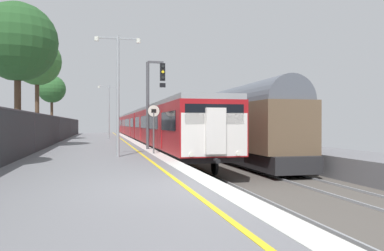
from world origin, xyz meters
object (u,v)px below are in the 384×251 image
commuter_train_at_platform (139,125)px  signal_gantry (152,94)px  platform_lamp_far (109,107)px  background_tree_centre (16,43)px  freight_train_adjacent_track (175,123)px  background_tree_back (38,62)px  speed_limit_sign (154,122)px  platform_lamp_mid (118,85)px  background_tree_left (52,90)px

commuter_train_at_platform → signal_gantry: size_ratio=12.28×
platform_lamp_far → background_tree_centre: (-5.71, -11.27, 3.32)m
freight_train_adjacent_track → platform_lamp_far: (-7.61, -6.93, 1.47)m
background_tree_centre → background_tree_back: size_ratio=0.98×
speed_limit_sign → platform_lamp_mid: platform_lamp_mid is taller
commuter_train_at_platform → platform_lamp_far: size_ratio=12.23×
signal_gantry → platform_lamp_far: (-2.13, 14.69, -0.12)m
commuter_train_at_platform → speed_limit_sign: commuter_train_at_platform is taller
platform_lamp_far → background_tree_back: size_ratio=0.56×
freight_train_adjacent_track → signal_gantry: (-5.48, -21.62, 1.59)m
platform_lamp_far → background_tree_back: background_tree_back is taller
platform_lamp_far → background_tree_centre: bearing=-116.9°
freight_train_adjacent_track → background_tree_left: bearing=160.2°
platform_lamp_mid → platform_lamp_far: bearing=90.0°
speed_limit_sign → platform_lamp_far: size_ratio=0.47×
background_tree_back → platform_lamp_mid: bearing=-71.8°
commuter_train_at_platform → freight_train_adjacent_track: freight_train_adjacent_track is taller
background_tree_back → commuter_train_at_platform: bearing=43.7°
background_tree_centre → commuter_train_at_platform: bearing=64.8°
freight_train_adjacent_track → signal_gantry: size_ratio=11.31×
freight_train_adjacent_track → signal_gantry: bearing=-104.2°
commuter_train_at_platform → platform_lamp_mid: 28.04m
speed_limit_sign → signal_gantry: bearing=83.5°
platform_lamp_far → signal_gantry: bearing=-81.8°
commuter_train_at_platform → background_tree_centre: bearing=-115.2°
platform_lamp_mid → background_tree_back: (-6.09, 18.49, 3.65)m
freight_train_adjacent_track → background_tree_left: background_tree_left is taller
freight_train_adjacent_track → background_tree_back: bearing=-150.7°
background_tree_left → background_tree_back: background_tree_back is taller
platform_lamp_mid → background_tree_centre: bearing=125.6°
speed_limit_sign → background_tree_centre: (-7.47, 6.66, 4.80)m
commuter_train_at_platform → freight_train_adjacent_track: size_ratio=1.09×
freight_train_adjacent_track → speed_limit_sign: 25.55m
freight_train_adjacent_track → background_tree_back: size_ratio=6.29×
commuter_train_at_platform → background_tree_left: 11.41m
commuter_train_at_platform → background_tree_back: (-9.70, -9.25, 5.53)m
signal_gantry → platform_lamp_mid: platform_lamp_mid is taller
commuter_train_at_platform → platform_lamp_mid: (-3.60, -27.74, 1.88)m
speed_limit_sign → platform_lamp_mid: size_ratio=0.45×
freight_train_adjacent_track → speed_limit_sign: (-5.85, -24.87, -0.02)m
background_tree_left → platform_lamp_far: bearing=-61.9°
commuter_train_at_platform → signal_gantry: (-1.47, -23.18, 1.86)m
speed_limit_sign → background_tree_back: (-7.85, 17.17, 5.28)m
platform_lamp_far → platform_lamp_mid: bearing=-90.0°
signal_gantry → background_tree_back: 16.58m
freight_train_adjacent_track → platform_lamp_mid: size_ratio=10.68×
background_tree_back → background_tree_left: bearing=91.4°
commuter_train_at_platform → background_tree_left: background_tree_left is taller
speed_limit_sign → commuter_train_at_platform: bearing=86.0°
freight_train_adjacent_track → platform_lamp_mid: (-7.61, -26.19, 1.61)m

